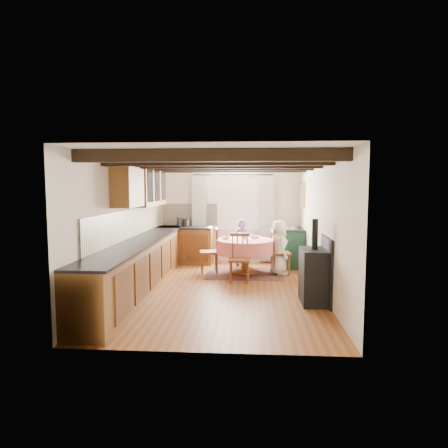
# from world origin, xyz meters

# --- Properties ---
(floor) EXTENTS (3.60, 5.50, 0.00)m
(floor) POSITION_xyz_m (0.00, 0.00, 0.00)
(floor) COLOR #96532A
(floor) RESTS_ON ground
(ceiling) EXTENTS (3.60, 5.50, 0.00)m
(ceiling) POSITION_xyz_m (0.00, 0.00, 2.40)
(ceiling) COLOR white
(ceiling) RESTS_ON ground
(wall_back) EXTENTS (3.60, 0.00, 2.40)m
(wall_back) POSITION_xyz_m (0.00, 2.75, 1.20)
(wall_back) COLOR silver
(wall_back) RESTS_ON ground
(wall_front) EXTENTS (3.60, 0.00, 2.40)m
(wall_front) POSITION_xyz_m (0.00, -2.75, 1.20)
(wall_front) COLOR silver
(wall_front) RESTS_ON ground
(wall_left) EXTENTS (0.00, 5.50, 2.40)m
(wall_left) POSITION_xyz_m (-1.80, 0.00, 1.20)
(wall_left) COLOR silver
(wall_left) RESTS_ON ground
(wall_right) EXTENTS (0.00, 5.50, 2.40)m
(wall_right) POSITION_xyz_m (1.80, 0.00, 1.20)
(wall_right) COLOR silver
(wall_right) RESTS_ON ground
(beam_a) EXTENTS (3.60, 0.16, 0.16)m
(beam_a) POSITION_xyz_m (0.00, -2.00, 2.31)
(beam_a) COLOR black
(beam_a) RESTS_ON ceiling
(beam_b) EXTENTS (3.60, 0.16, 0.16)m
(beam_b) POSITION_xyz_m (0.00, -1.00, 2.31)
(beam_b) COLOR black
(beam_b) RESTS_ON ceiling
(beam_c) EXTENTS (3.60, 0.16, 0.16)m
(beam_c) POSITION_xyz_m (0.00, 0.00, 2.31)
(beam_c) COLOR black
(beam_c) RESTS_ON ceiling
(beam_d) EXTENTS (3.60, 0.16, 0.16)m
(beam_d) POSITION_xyz_m (0.00, 1.00, 2.31)
(beam_d) COLOR black
(beam_d) RESTS_ON ceiling
(beam_e) EXTENTS (3.60, 0.16, 0.16)m
(beam_e) POSITION_xyz_m (0.00, 2.00, 2.31)
(beam_e) COLOR black
(beam_e) RESTS_ON ceiling
(splash_left) EXTENTS (0.02, 4.50, 0.55)m
(splash_left) POSITION_xyz_m (-1.78, 0.30, 1.20)
(splash_left) COLOR beige
(splash_left) RESTS_ON wall_left
(splash_back) EXTENTS (1.40, 0.02, 0.55)m
(splash_back) POSITION_xyz_m (-1.00, 2.73, 1.20)
(splash_back) COLOR beige
(splash_back) RESTS_ON wall_back
(base_cabinet_left) EXTENTS (0.60, 5.30, 0.88)m
(base_cabinet_left) POSITION_xyz_m (-1.50, 0.00, 0.44)
(base_cabinet_left) COLOR brown
(base_cabinet_left) RESTS_ON floor
(base_cabinet_back) EXTENTS (1.30, 0.60, 0.88)m
(base_cabinet_back) POSITION_xyz_m (-1.05, 2.45, 0.44)
(base_cabinet_back) COLOR brown
(base_cabinet_back) RESTS_ON floor
(worktop_left) EXTENTS (0.64, 5.30, 0.04)m
(worktop_left) POSITION_xyz_m (-1.48, 0.00, 0.90)
(worktop_left) COLOR black
(worktop_left) RESTS_ON base_cabinet_left
(worktop_back) EXTENTS (1.30, 0.64, 0.04)m
(worktop_back) POSITION_xyz_m (-1.05, 2.43, 0.90)
(worktop_back) COLOR black
(worktop_back) RESTS_ON base_cabinet_back
(wall_cabinet_glass) EXTENTS (0.34, 1.80, 0.90)m
(wall_cabinet_glass) POSITION_xyz_m (-1.63, 1.20, 1.95)
(wall_cabinet_glass) COLOR brown
(wall_cabinet_glass) RESTS_ON wall_left
(wall_cabinet_solid) EXTENTS (0.34, 0.90, 0.70)m
(wall_cabinet_solid) POSITION_xyz_m (-1.63, -0.30, 1.90)
(wall_cabinet_solid) COLOR brown
(wall_cabinet_solid) RESTS_ON wall_left
(window_frame) EXTENTS (1.34, 0.03, 1.54)m
(window_frame) POSITION_xyz_m (0.10, 2.73, 1.60)
(window_frame) COLOR white
(window_frame) RESTS_ON wall_back
(window_pane) EXTENTS (1.20, 0.01, 1.40)m
(window_pane) POSITION_xyz_m (0.10, 2.74, 1.60)
(window_pane) COLOR white
(window_pane) RESTS_ON wall_back
(curtain_left) EXTENTS (0.35, 0.10, 2.10)m
(curtain_left) POSITION_xyz_m (-0.75, 2.65, 1.10)
(curtain_left) COLOR #B5B5B5
(curtain_left) RESTS_ON wall_back
(curtain_right) EXTENTS (0.35, 0.10, 2.10)m
(curtain_right) POSITION_xyz_m (0.95, 2.65, 1.10)
(curtain_right) COLOR #B5B5B5
(curtain_right) RESTS_ON wall_back
(curtain_rod) EXTENTS (2.00, 0.03, 0.03)m
(curtain_rod) POSITION_xyz_m (0.10, 2.65, 2.20)
(curtain_rod) COLOR black
(curtain_rod) RESTS_ON wall_back
(wall_picture) EXTENTS (0.04, 0.50, 0.60)m
(wall_picture) POSITION_xyz_m (1.77, 2.30, 1.70)
(wall_picture) COLOR gold
(wall_picture) RESTS_ON wall_right
(wall_plate) EXTENTS (0.30, 0.02, 0.30)m
(wall_plate) POSITION_xyz_m (1.05, 2.72, 1.70)
(wall_plate) COLOR silver
(wall_plate) RESTS_ON wall_back
(rug) EXTENTS (1.65, 1.28, 0.01)m
(rug) POSITION_xyz_m (0.42, 1.37, 0.01)
(rug) COLOR #48211C
(rug) RESTS_ON floor
(dining_table) EXTENTS (1.25, 1.25, 0.76)m
(dining_table) POSITION_xyz_m (0.42, 1.37, 0.38)
(dining_table) COLOR #FD9683
(dining_table) RESTS_ON floor
(chair_near) EXTENTS (0.43, 0.45, 0.98)m
(chair_near) POSITION_xyz_m (0.32, 0.61, 0.49)
(chair_near) COLOR brown
(chair_near) RESTS_ON floor
(chair_left) EXTENTS (0.51, 0.49, 0.99)m
(chair_left) POSITION_xyz_m (-0.37, 1.43, 0.50)
(chair_left) COLOR brown
(chair_left) RESTS_ON floor
(chair_right) EXTENTS (0.49, 0.47, 0.99)m
(chair_right) POSITION_xyz_m (1.20, 1.40, 0.49)
(chair_right) COLOR brown
(chair_right) RESTS_ON floor
(aga_range) EXTENTS (0.65, 1.01, 0.93)m
(aga_range) POSITION_xyz_m (1.47, 2.25, 0.46)
(aga_range) COLOR #173627
(aga_range) RESTS_ON floor
(cast_iron_stove) EXTENTS (0.42, 0.70, 1.39)m
(cast_iron_stove) POSITION_xyz_m (1.58, -0.71, 0.70)
(cast_iron_stove) COLOR black
(cast_iron_stove) RESTS_ON floor
(child_far) EXTENTS (0.46, 0.36, 1.13)m
(child_far) POSITION_xyz_m (0.33, 2.18, 0.57)
(child_far) COLOR #4D4A73
(child_far) RESTS_ON floor
(child_right) EXTENTS (0.53, 0.66, 1.19)m
(child_right) POSITION_xyz_m (1.15, 1.35, 0.59)
(child_right) COLOR white
(child_right) RESTS_ON floor
(bowl_a) EXTENTS (0.29, 0.29, 0.05)m
(bowl_a) POSITION_xyz_m (0.63, 1.63, 0.78)
(bowl_a) COLOR silver
(bowl_a) RESTS_ON dining_table
(bowl_b) EXTENTS (0.25, 0.25, 0.06)m
(bowl_b) POSITION_xyz_m (-0.00, 1.42, 0.79)
(bowl_b) COLOR silver
(bowl_b) RESTS_ON dining_table
(cup) EXTENTS (0.14, 0.14, 0.09)m
(cup) POSITION_xyz_m (0.42, 1.39, 0.80)
(cup) COLOR silver
(cup) RESTS_ON dining_table
(canister_tall) EXTENTS (0.13, 0.13, 0.22)m
(canister_tall) POSITION_xyz_m (-1.23, 2.50, 1.03)
(canister_tall) COLOR #262628
(canister_tall) RESTS_ON worktop_back
(canister_wide) EXTENTS (0.17, 0.17, 0.19)m
(canister_wide) POSITION_xyz_m (-1.07, 2.54, 1.01)
(canister_wide) COLOR #262628
(canister_wide) RESTS_ON worktop_back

